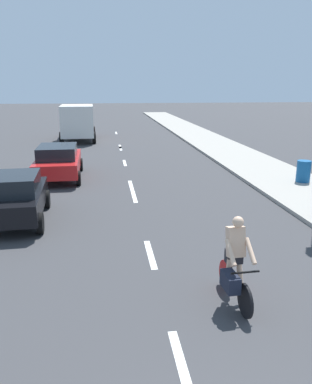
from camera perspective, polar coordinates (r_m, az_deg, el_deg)
ground_plane at (r=21.91m, az=-4.52°, el=4.02°), size 160.00×160.00×0.00m
sidewalk_strip at (r=25.15m, az=11.33°, el=5.38°), size 3.60×80.00×0.14m
lane_stripe_1 at (r=6.70m, az=3.78°, el=-23.96°), size 0.16×1.80×0.01m
lane_stripe_2 at (r=10.30m, az=-0.83°, el=-9.02°), size 0.16×1.80×0.01m
lane_stripe_3 at (r=15.51m, az=-3.21°, el=-0.63°), size 0.16×1.80×0.01m
lane_stripe_4 at (r=17.22m, az=-3.66°, el=0.96°), size 0.16×1.80×0.01m
lane_stripe_5 at (r=22.33m, az=-4.58°, el=4.24°), size 0.16×1.80×0.01m
lane_stripe_6 at (r=27.60m, az=-5.18°, el=6.33°), size 0.16×1.80×0.01m
lane_stripe_7 at (r=28.48m, az=-5.25°, el=6.60°), size 0.16×1.80×0.01m
lane_stripe_8 at (r=36.94m, az=-5.81°, el=8.55°), size 0.16×1.80×0.01m
cyclist at (r=7.95m, az=11.33°, el=-10.43°), size 0.64×1.71×1.82m
parked_car_black at (r=13.21m, az=-19.64°, el=-0.61°), size 1.96×3.90×1.57m
parked_car_red at (r=18.95m, az=-14.03°, el=4.45°), size 2.18×4.61×1.57m
delivery_truck at (r=31.97m, az=-11.32°, el=10.02°), size 2.84×6.32×2.80m
trash_bin_far at (r=18.36m, az=20.67°, el=2.84°), size 0.60×0.60×0.94m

